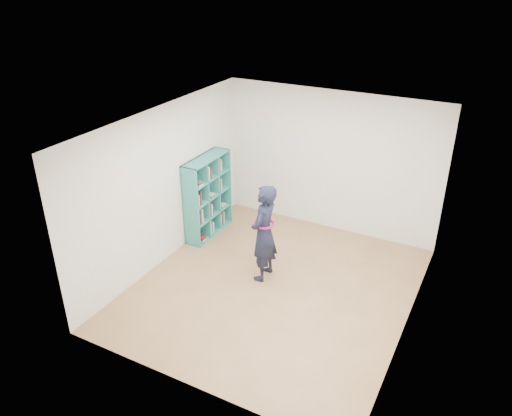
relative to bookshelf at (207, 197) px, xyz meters
The scene contains 9 objects.
floor 2.22m from the bookshelf, 28.36° to the right, with size 4.50×4.50×0.00m, color olive.
ceiling 2.82m from the bookshelf, 28.36° to the right, with size 4.50×4.50×0.00m, color white.
wall_left 1.16m from the bookshelf, 98.41° to the right, with size 0.02×4.50×2.60m, color white.
wall_right 4.02m from the bookshelf, 14.55° to the right, with size 0.02×4.50×2.60m, color white.
wall_back 2.31m from the bookshelf, 34.02° to the left, with size 4.00×0.02×2.60m, color white.
wall_front 3.79m from the bookshelf, 60.32° to the right, with size 4.00×0.02×2.60m, color white.
bookshelf is the anchor object (origin of this frame).
person 1.76m from the bookshelf, 27.23° to the right, with size 0.40×0.59×1.59m.
smartphone 1.61m from the bookshelf, 27.31° to the right, with size 0.01×0.11×0.13m.
Camera 1 is at (2.71, -5.76, 4.59)m, focal length 35.00 mm.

